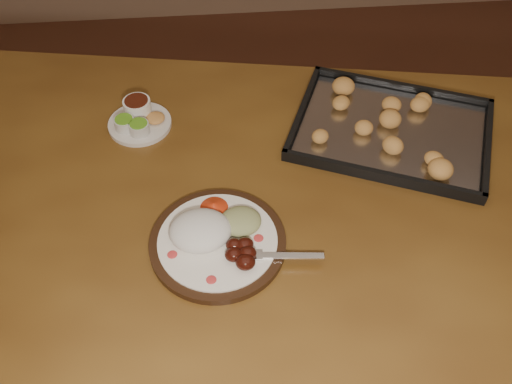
{
  "coord_description": "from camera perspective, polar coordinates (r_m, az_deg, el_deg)",
  "views": [
    {
      "loc": [
        -0.27,
        -0.66,
        1.64
      ],
      "look_at": [
        -0.2,
        0.09,
        0.77
      ],
      "focal_mm": 40.0,
      "sensor_mm": 36.0,
      "label": 1
    }
  ],
  "objects": [
    {
      "name": "condiment_saucer",
      "position": [
        1.33,
        -11.7,
        7.18
      ],
      "size": [
        0.14,
        0.14,
        0.05
      ],
      "rotation": [
        0.0,
        0.0,
        -0.16
      ],
      "color": "silver",
      "rests_on": "dining_table"
    },
    {
      "name": "ground",
      "position": [
        1.78,
        7.11,
        -18.33
      ],
      "size": [
        4.0,
        4.0,
        0.0
      ],
      "primitive_type": "plane",
      "color": "#512D1C",
      "rests_on": "ground"
    },
    {
      "name": "dining_table",
      "position": [
        1.24,
        -2.92,
        -3.37
      ],
      "size": [
        1.63,
        1.14,
        0.75
      ],
      "rotation": [
        0.0,
        0.0,
        -0.17
      ],
      "color": "brown",
      "rests_on": "ground"
    },
    {
      "name": "dinner_plate",
      "position": [
        1.08,
        -4.02,
        -4.52
      ],
      "size": [
        0.32,
        0.26,
        0.06
      ],
      "rotation": [
        0.0,
        0.0,
        -0.56
      ],
      "color": "black",
      "rests_on": "dining_table"
    },
    {
      "name": "baking_tray",
      "position": [
        1.32,
        13.35,
        6.16
      ],
      "size": [
        0.51,
        0.45,
        0.04
      ],
      "rotation": [
        0.0,
        0.0,
        -0.39
      ],
      "color": "black",
      "rests_on": "dining_table"
    }
  ]
}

